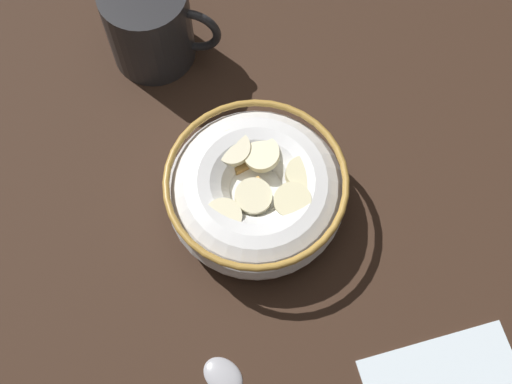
% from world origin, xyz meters
% --- Properties ---
extents(ground_plane, '(1.25, 1.25, 0.02)m').
position_xyz_m(ground_plane, '(0.00, 0.00, -0.01)').
color(ground_plane, '#332116').
extents(cereal_bowl, '(0.16, 0.16, 0.06)m').
position_xyz_m(cereal_bowl, '(0.00, 0.00, 0.03)').
color(cereal_bowl, white).
rests_on(cereal_bowl, ground_plane).
extents(coffee_mug, '(0.11, 0.08, 0.09)m').
position_xyz_m(coffee_mug, '(-0.13, 0.15, 0.04)').
color(coffee_mug, '#262628').
rests_on(coffee_mug, ground_plane).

